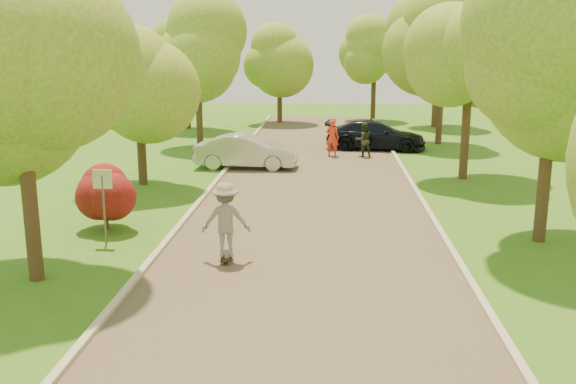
% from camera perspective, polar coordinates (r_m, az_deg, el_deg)
% --- Properties ---
extents(ground, '(100.00, 100.00, 0.00)m').
position_cam_1_polar(ground, '(14.56, 1.05, -9.72)').
color(ground, '#33711A').
rests_on(ground, ground).
extents(road, '(8.00, 60.00, 0.01)m').
position_cam_1_polar(road, '(22.16, 1.97, -1.72)').
color(road, '#4C4438').
rests_on(road, ground).
extents(curb_left, '(0.18, 60.00, 0.12)m').
position_cam_1_polar(curb_left, '(22.61, -8.35, -1.41)').
color(curb_left, '#B2AD9E').
rests_on(curb_left, ground).
extents(curb_right, '(0.18, 60.00, 0.12)m').
position_cam_1_polar(curb_right, '(22.41, 12.38, -1.71)').
color(curb_right, '#B2AD9E').
rests_on(curb_right, ground).
extents(street_sign, '(0.55, 0.06, 2.17)m').
position_cam_1_polar(street_sign, '(18.99, -16.13, 0.12)').
color(street_sign, '#59595E').
rests_on(street_sign, ground).
extents(red_shrub, '(1.70, 1.70, 1.95)m').
position_cam_1_polar(red_shrub, '(20.64, -15.98, -0.20)').
color(red_shrub, '#382619').
rests_on(red_shrub, ground).
extents(tree_l_mida, '(4.71, 4.60, 7.39)m').
position_cam_1_polar(tree_l_mida, '(15.99, -22.27, 10.44)').
color(tree_l_mida, '#382619').
rests_on(tree_l_mida, ground).
extents(tree_l_midb, '(4.30, 4.20, 6.62)m').
position_cam_1_polar(tree_l_midb, '(26.50, -12.84, 10.41)').
color(tree_l_midb, '#382619').
rests_on(tree_l_midb, ground).
extents(tree_l_far, '(4.92, 4.80, 7.79)m').
position_cam_1_polar(tree_l_far, '(36.11, -7.74, 12.59)').
color(tree_l_far, '#382619').
rests_on(tree_l_far, ground).
extents(tree_r_mida, '(5.13, 5.00, 7.95)m').
position_cam_1_polar(tree_r_mida, '(19.52, 23.37, 11.70)').
color(tree_r_mida, '#382619').
rests_on(tree_r_mida, ground).
extents(tree_r_midb, '(4.51, 4.40, 7.01)m').
position_cam_1_polar(tree_r_midb, '(28.09, 16.25, 10.94)').
color(tree_r_midb, '#382619').
rests_on(tree_r_midb, ground).
extents(tree_r_far, '(5.33, 5.20, 8.34)m').
position_cam_1_polar(tree_r_far, '(38.02, 14.01, 12.90)').
color(tree_r_far, '#382619').
rests_on(tree_r_far, ground).
extents(tree_bg_a, '(5.12, 5.00, 7.72)m').
position_cam_1_polar(tree_bg_a, '(44.42, -8.79, 12.40)').
color(tree_bg_a, '#382619').
rests_on(tree_bg_a, ground).
extents(tree_bg_b, '(5.12, 5.00, 7.95)m').
position_cam_1_polar(tree_bg_b, '(46.07, 13.45, 12.50)').
color(tree_bg_b, '#382619').
rests_on(tree_bg_b, ground).
extents(tree_bg_c, '(4.92, 4.80, 7.33)m').
position_cam_1_polar(tree_bg_c, '(47.55, -0.50, 12.22)').
color(tree_bg_c, '#382619').
rests_on(tree_bg_c, ground).
extents(tree_bg_d, '(5.12, 5.00, 7.72)m').
position_cam_1_polar(tree_bg_d, '(49.56, 7.98, 12.47)').
color(tree_bg_d, '#382619').
rests_on(tree_bg_d, ground).
extents(silver_sedan, '(4.79, 1.87, 1.56)m').
position_cam_1_polar(silver_sedan, '(29.89, -3.73, 3.60)').
color(silver_sedan, '#BABABF').
rests_on(silver_sedan, ground).
extents(dark_sedan, '(5.68, 2.93, 1.58)m').
position_cam_1_polar(dark_sedan, '(35.59, 7.81, 5.03)').
color(dark_sedan, black).
rests_on(dark_sedan, ground).
extents(longboard, '(0.38, 1.04, 0.12)m').
position_cam_1_polar(longboard, '(17.25, -5.48, -5.71)').
color(longboard, black).
rests_on(longboard, ground).
extents(skateboarder, '(1.35, 0.86, 1.99)m').
position_cam_1_polar(skateboarder, '(16.96, -5.56, -2.46)').
color(skateboarder, gray).
rests_on(skateboarder, longboard).
extents(person_striped, '(0.80, 0.65, 1.90)m').
position_cam_1_polar(person_striped, '(33.14, 3.96, 4.82)').
color(person_striped, red).
rests_on(person_striped, ground).
extents(person_olive, '(1.03, 0.92, 1.76)m').
position_cam_1_polar(person_olive, '(33.07, 6.71, 4.62)').
color(person_olive, '#2A2F1C').
rests_on(person_olive, ground).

